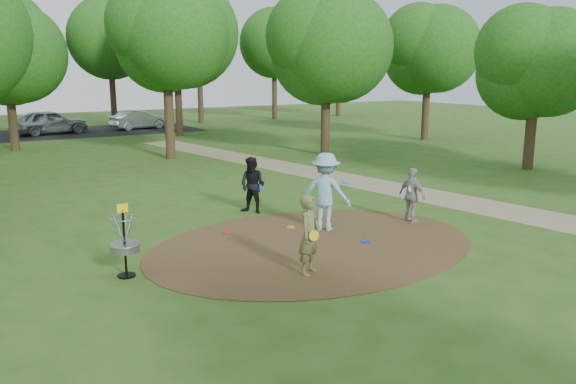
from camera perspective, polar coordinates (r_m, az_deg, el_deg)
ground at (r=13.73m, az=2.68°, el=-5.39°), size 100.00×100.00×0.00m
dirt_clearing at (r=13.73m, az=2.68°, el=-5.35°), size 8.40×8.40×0.02m
footpath at (r=19.37m, az=15.19°, el=-0.58°), size 7.55×39.89×0.01m
parking_lot at (r=42.02m, az=-19.06°, el=5.87°), size 14.00×8.00×0.01m
player_observer_with_disc at (r=11.58m, az=2.21°, el=-4.37°), size 0.74×0.66×1.69m
player_throwing_with_disc at (r=14.76m, az=3.84°, el=0.01°), size 1.54×1.53×2.07m
player_walking_with_disc at (r=16.61m, az=-3.62°, el=0.69°), size 0.97×1.03×1.67m
player_waiting_with_disc at (r=15.90m, az=12.49°, el=-0.34°), size 0.44×0.93×1.54m
disc_ground_cyan at (r=13.85m, az=2.17°, el=-5.11°), size 0.22×0.22×0.02m
disc_ground_blue at (r=13.97m, az=7.88°, el=-5.05°), size 0.22×0.22×0.02m
disc_ground_red at (r=14.72m, az=-6.11°, el=-4.11°), size 0.22×0.22×0.02m
car_left at (r=40.91m, az=-23.09°, el=6.56°), size 5.11×2.87×1.64m
car_right at (r=42.62m, az=-14.84°, el=7.13°), size 4.33×2.11×1.37m
disc_ground_orange at (r=15.14m, az=0.30°, el=-3.58°), size 0.22×0.22×0.02m
disc_golf_basket at (r=11.88m, az=-16.31°, el=-4.28°), size 0.63×0.63×1.54m
tree_ring at (r=23.76m, az=-6.30°, el=14.82°), size 36.87×45.69×9.75m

